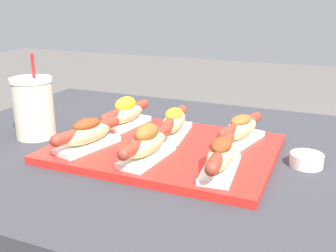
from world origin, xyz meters
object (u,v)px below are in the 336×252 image
at_px(hot_dog_3, 126,113).
at_px(hot_dog_5, 240,129).
at_px(hot_dog_0, 87,134).
at_px(hot_dog_1, 147,143).
at_px(sauce_bowl, 307,159).
at_px(drink_cup, 34,108).
at_px(hot_dog_2, 221,156).
at_px(serving_tray, 165,148).
at_px(hot_dog_4, 174,122).

bearing_deg(hot_dog_3, hot_dog_5, -0.61).
relative_size(hot_dog_0, hot_dog_1, 0.98).
bearing_deg(sauce_bowl, drink_cup, -173.47).
xyz_separation_m(hot_dog_2, hot_dog_5, (-0.00, 0.18, -0.00)).
relative_size(hot_dog_1, drink_cup, 0.91).
bearing_deg(sauce_bowl, hot_dog_0, -164.45).
relative_size(hot_dog_0, hot_dog_2, 0.98).
bearing_deg(hot_dog_0, hot_dog_5, 28.98).
relative_size(sauce_bowl, drink_cup, 0.33).
xyz_separation_m(hot_dog_1, sauce_bowl, (0.31, 0.14, -0.04)).
bearing_deg(hot_dog_5, sauce_bowl, -15.33).
distance_m(serving_tray, hot_dog_2, 0.19).
height_order(hot_dog_0, hot_dog_2, hot_dog_0).
bearing_deg(serving_tray, hot_dog_1, -90.54).
bearing_deg(hot_dog_3, drink_cup, -148.50).
relative_size(hot_dog_3, hot_dog_5, 1.02).
height_order(hot_dog_3, sauce_bowl, hot_dog_3).
xyz_separation_m(serving_tray, hot_dog_4, (-0.01, 0.08, 0.04)).
bearing_deg(hot_dog_0, hot_dog_1, -2.78).
bearing_deg(hot_dog_0, hot_dog_3, 89.34).
bearing_deg(hot_dog_5, hot_dog_2, -89.07).
xyz_separation_m(hot_dog_2, hot_dog_3, (-0.31, 0.18, 0.00)).
distance_m(hot_dog_5, drink_cup, 0.52).
distance_m(serving_tray, drink_cup, 0.36).
relative_size(serving_tray, hot_dog_5, 2.60).
bearing_deg(serving_tray, hot_dog_3, 149.14).
height_order(hot_dog_2, hot_dog_4, hot_dog_2).
height_order(hot_dog_1, hot_dog_4, hot_dog_1).
distance_m(hot_dog_3, hot_dog_4, 0.14).
distance_m(serving_tray, hot_dog_5, 0.18).
xyz_separation_m(hot_dog_0, sauce_bowl, (0.46, 0.13, -0.04)).
height_order(hot_dog_0, hot_dog_5, hot_dog_0).
xyz_separation_m(serving_tray, hot_dog_2, (0.16, -0.09, 0.04)).
relative_size(serving_tray, hot_dog_2, 2.54).
bearing_deg(drink_cup, hot_dog_0, -15.33).
xyz_separation_m(hot_dog_5, drink_cup, (-0.50, -0.12, 0.03)).
height_order(hot_dog_0, sauce_bowl, hot_dog_0).
relative_size(serving_tray, hot_dog_4, 2.55).
xyz_separation_m(hot_dog_2, sauce_bowl, (0.15, 0.14, -0.04)).
distance_m(hot_dog_0, sauce_bowl, 0.48).
xyz_separation_m(hot_dog_4, sauce_bowl, (0.32, -0.03, -0.04)).
bearing_deg(hot_dog_3, hot_dog_0, -90.66).
height_order(hot_dog_1, sauce_bowl, hot_dog_1).
relative_size(hot_dog_3, hot_dog_4, 1.00).
bearing_deg(hot_dog_3, serving_tray, -30.86).
relative_size(hot_dog_2, hot_dog_4, 1.00).
bearing_deg(drink_cup, hot_dog_1, -9.94).
relative_size(hot_dog_0, hot_dog_3, 0.98).
distance_m(hot_dog_1, sauce_bowl, 0.34).
bearing_deg(serving_tray, hot_dog_5, 29.25).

